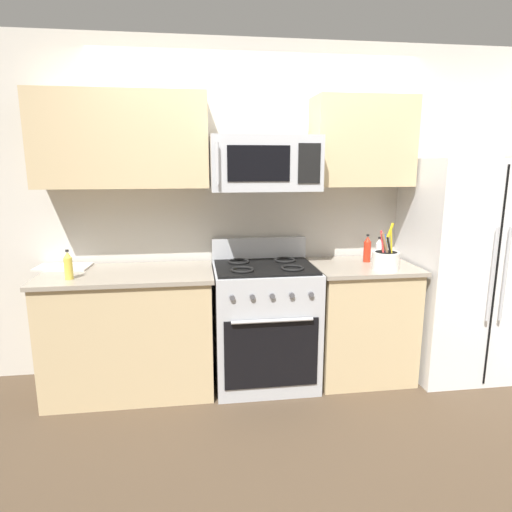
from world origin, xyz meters
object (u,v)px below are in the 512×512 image
object	(u,v)px
microwave	(264,163)
bottle_hot_sauce	(367,249)
range_oven	(264,323)
utensil_crock	(386,259)
cutting_board	(63,267)
bottle_vinegar	(379,250)
bottle_oil	(68,266)
refrigerator	(466,268)

from	to	relation	value
microwave	bottle_hot_sauce	xyz separation A→B (m)	(0.84, 0.06, -0.67)
range_oven	utensil_crock	size ratio (longest dim) A/B	3.20
microwave	cutting_board	world-z (taller)	microwave
bottle_vinegar	microwave	bearing A→B (deg)	-173.17
utensil_crock	bottle_vinegar	bearing A→B (deg)	75.55
bottle_oil	bottle_vinegar	world-z (taller)	bottle_oil
range_oven	utensil_crock	xyz separation A→B (m)	(0.88, -0.17, 0.51)
range_oven	bottle_oil	world-z (taller)	bottle_oil
bottle_hot_sauce	utensil_crock	bearing A→B (deg)	-81.10
bottle_hot_sauce	range_oven	bearing A→B (deg)	-173.97
cutting_board	bottle_vinegar	distance (m)	2.45
range_oven	cutting_board	xyz separation A→B (m)	(-1.49, 0.20, 0.44)
microwave	utensil_crock	world-z (taller)	microwave
cutting_board	bottle_hot_sauce	distance (m)	2.33
utensil_crock	bottle_hot_sauce	xyz separation A→B (m)	(-0.04, 0.26, 0.03)
range_oven	bottle_oil	distance (m)	1.47
cutting_board	bottle_hot_sauce	size ratio (longest dim) A/B	1.75
refrigerator	microwave	distance (m)	1.82
bottle_hot_sauce	cutting_board	bearing A→B (deg)	177.37
range_oven	bottle_hot_sauce	bearing A→B (deg)	6.03
bottle_oil	cutting_board	bearing A→B (deg)	111.49
utensil_crock	bottle_hot_sauce	world-z (taller)	utensil_crock
range_oven	refrigerator	distance (m)	1.67
refrigerator	bottle_vinegar	world-z (taller)	refrigerator
range_oven	microwave	xyz separation A→B (m)	(-0.00, 0.03, 1.20)
cutting_board	bottle_vinegar	xyz separation A→B (m)	(2.45, -0.05, 0.08)
refrigerator	microwave	world-z (taller)	microwave
utensil_crock	bottle_oil	distance (m)	2.24
range_oven	refrigerator	xyz separation A→B (m)	(1.63, -0.02, 0.38)
refrigerator	utensil_crock	size ratio (longest dim) A/B	5.03
utensil_crock	bottle_vinegar	distance (m)	0.32
range_oven	utensil_crock	bearing A→B (deg)	-10.99
bottle_vinegar	bottle_oil	bearing A→B (deg)	-173.00
microwave	bottle_oil	distance (m)	1.53
range_oven	bottle_vinegar	world-z (taller)	bottle_vinegar
utensil_crock	bottle_oil	world-z (taller)	utensil_crock
refrigerator	utensil_crock	xyz separation A→B (m)	(-0.75, -0.15, 0.13)
cutting_board	bottle_hot_sauce	bearing A→B (deg)	-2.63
bottle_oil	bottle_vinegar	xyz separation A→B (m)	(2.32, 0.28, -0.01)
utensil_crock	bottle_vinegar	world-z (taller)	utensil_crock
utensil_crock	bottle_vinegar	size ratio (longest dim) A/B	1.81
range_oven	cutting_board	size ratio (longest dim) A/B	2.83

